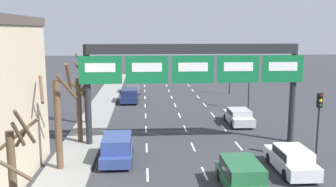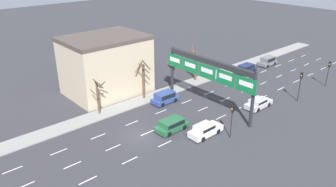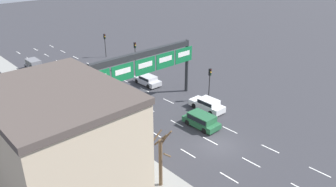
# 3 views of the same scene
# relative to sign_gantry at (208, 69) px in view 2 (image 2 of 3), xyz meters

# --- Properties ---
(ground_plane) EXTENTS (220.00, 220.00, 0.00)m
(ground_plane) POSITION_rel_sign_gantry_xyz_m (-0.00, -11.75, -5.81)
(ground_plane) COLOR #333338
(sidewalk_left) EXTENTS (2.80, 110.00, 0.15)m
(sidewalk_left) POSITION_rel_sign_gantry_xyz_m (-8.00, -11.75, -5.73)
(sidewalk_left) COLOR gray
(sidewalk_left) RESTS_ON ground_plane
(lane_dashes) EXTENTS (6.72, 67.00, 0.01)m
(lane_dashes) POSITION_rel_sign_gantry_xyz_m (-0.00, 1.75, -5.80)
(lane_dashes) COLOR white
(lane_dashes) RESTS_ON ground_plane
(sign_gantry) EXTENTS (15.84, 0.70, 7.25)m
(sign_gantry) POSITION_rel_sign_gantry_xyz_m (0.00, 0.00, 0.00)
(sign_gantry) COLOR #232628
(sign_gantry) RESTS_ON ground_plane
(building_near) EXTENTS (9.24, 12.10, 8.96)m
(building_near) POSITION_rel_sign_gantry_xyz_m (-14.33, -7.48, -1.32)
(building_near) COLOR #C6B293
(building_near) RESTS_ON ground_plane
(car_silver) EXTENTS (1.91, 4.45, 1.37)m
(car_silver) POSITION_rel_sign_gantry_xyz_m (4.88, 5.49, -5.07)
(car_silver) COLOR #B7B7BC
(car_silver) RESTS_ON ground_plane
(car_white) EXTENTS (1.83, 4.54, 1.50)m
(car_white) POSITION_rel_sign_gantry_xyz_m (5.09, -5.86, -5.01)
(car_white) COLOR silver
(car_white) RESTS_ON ground_plane
(suv_navy) EXTENTS (1.98, 4.06, 1.57)m
(suv_navy) POSITION_rel_sign_gantry_xyz_m (-5.10, 16.24, -4.93)
(suv_navy) COLOR #19234C
(suv_navy) RESTS_ON ground_plane
(suv_blue) EXTENTS (1.94, 4.09, 1.67)m
(suv_blue) POSITION_rel_sign_gantry_xyz_m (-5.17, -3.39, -4.88)
(suv_blue) COLOR navy
(suv_blue) RESTS_ON ground_plane
(suv_grey) EXTENTS (1.82, 4.05, 1.75)m
(suv_grey) POSITION_rel_sign_gantry_xyz_m (-4.83, 22.83, -4.84)
(suv_grey) COLOR slate
(suv_grey) RESTS_ON ground_plane
(suv_green) EXTENTS (1.98, 4.23, 1.53)m
(suv_green) POSITION_rel_sign_gantry_xyz_m (1.55, -8.08, -4.95)
(suv_green) COLOR #235B38
(suv_green) RESTS_ON ground_plane
(traffic_light_near_gantry) EXTENTS (0.30, 0.35, 4.26)m
(traffic_light_near_gantry) POSITION_rel_sign_gantry_xyz_m (7.59, 20.78, -2.75)
(traffic_light_near_gantry) COLOR black
(traffic_light_near_gantry) RESTS_ON ground_plane
(traffic_light_mid_block) EXTENTS (0.30, 0.35, 4.34)m
(traffic_light_mid_block) POSITION_rel_sign_gantry_xyz_m (7.47, -4.02, -2.69)
(traffic_light_mid_block) COLOR black
(traffic_light_mid_block) RESTS_ON ground_plane
(traffic_light_far_end) EXTENTS (0.30, 0.35, 4.55)m
(traffic_light_far_end) POSITION_rel_sign_gantry_xyz_m (7.52, 11.75, -2.55)
(traffic_light_far_end) COLOR black
(traffic_light_far_end) RESTS_ON ground_plane
(tree_bare_closest) EXTENTS (1.79, 1.60, 6.14)m
(tree_bare_closest) POSITION_rel_sign_gantry_xyz_m (-8.44, 6.27, -2.52)
(tree_bare_closest) COLOR brown
(tree_bare_closest) RESTS_ON sidewalk_left
(tree_bare_second) EXTENTS (1.69, 1.75, 5.35)m
(tree_bare_second) POSITION_rel_sign_gantry_xyz_m (-8.33, -12.51, -2.96)
(tree_bare_second) COLOR brown
(tree_bare_second) RESTS_ON sidewalk_left
(tree_bare_third) EXTENTS (2.25, 1.93, 6.28)m
(tree_bare_third) POSITION_rel_sign_gantry_xyz_m (-8.40, -4.77, -2.56)
(tree_bare_third) COLOR brown
(tree_bare_third) RESTS_ON sidewalk_left
(tree_bare_furthest) EXTENTS (1.38, 1.64, 4.65)m
(tree_bare_furthest) POSITION_rel_sign_gantry_xyz_m (-8.10, 0.65, -3.04)
(tree_bare_furthest) COLOR brown
(tree_bare_furthest) RESTS_ON sidewalk_left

